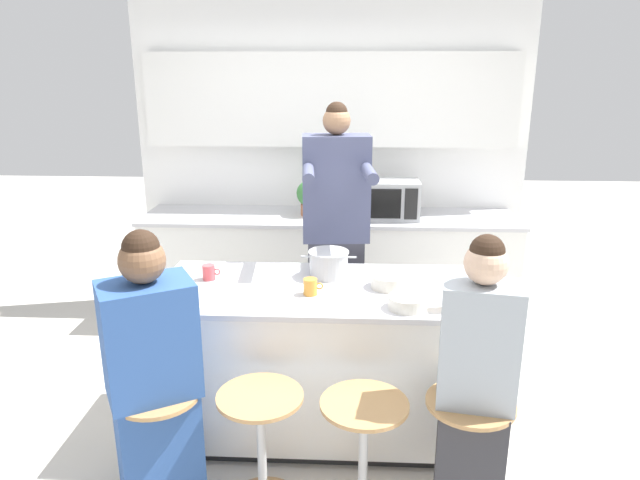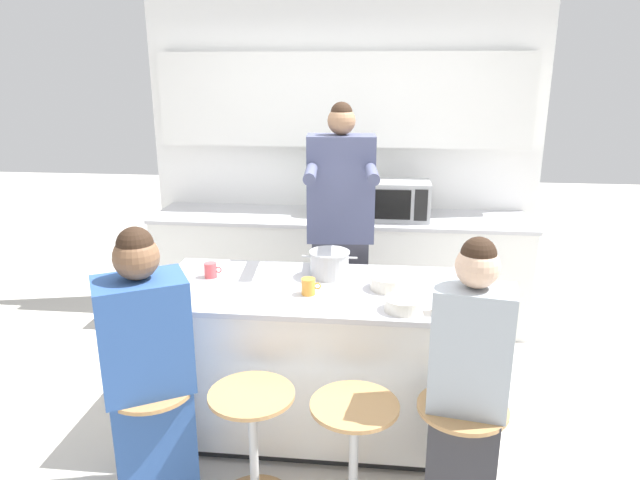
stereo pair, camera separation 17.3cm
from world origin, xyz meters
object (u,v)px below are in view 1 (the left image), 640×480
(cooking_pot, at_px, (329,264))
(juice_carton, at_px, (456,294))
(person_seated_near, at_px, (474,395))
(potted_plant, at_px, (310,196))
(coffee_cup_near, at_px, (209,272))
(kitchen_island, at_px, (319,358))
(person_cooking, at_px, (336,249))
(microwave, at_px, (384,199))
(bar_stool_leftmost, at_px, (161,440))
(banana_bunch, at_px, (172,295))
(bar_stool_center_left, at_px, (261,443))
(fruit_bowl, at_px, (407,302))
(bar_stool_rightmost, at_px, (467,450))
(bar_stool_center_right, at_px, (363,451))
(person_wrapped_blanket, at_px, (154,383))
(coffee_cup_far, at_px, (311,287))

(cooking_pot, height_order, juice_carton, juice_carton)
(person_seated_near, xyz_separation_m, potted_plant, (-0.90, 2.25, 0.42))
(coffee_cup_near, bearing_deg, kitchen_island, -7.61)
(person_cooking, distance_m, microwave, 1.00)
(bar_stool_leftmost, distance_m, coffee_cup_near, 0.96)
(banana_bunch, bearing_deg, potted_plant, 71.20)
(coffee_cup_near, bearing_deg, microwave, 53.06)
(banana_bunch, bearing_deg, bar_stool_center_left, -40.99)
(juice_carton, bearing_deg, person_cooking, 125.43)
(fruit_bowl, bearing_deg, coffee_cup_near, 162.01)
(bar_stool_center_left, distance_m, coffee_cup_near, 1.03)
(cooking_pot, bearing_deg, person_cooking, 85.90)
(fruit_bowl, bearing_deg, kitchen_island, 149.44)
(potted_plant, bearing_deg, bar_stool_rightmost, -68.50)
(banana_bunch, relative_size, potted_plant, 0.47)
(banana_bunch, bearing_deg, person_cooking, 43.89)
(juice_carton, bearing_deg, coffee_cup_near, 164.91)
(kitchen_island, relative_size, microwave, 3.28)
(microwave, bearing_deg, fruit_bowl, -89.39)
(microwave, bearing_deg, banana_bunch, -124.89)
(bar_stool_leftmost, height_order, potted_plant, potted_plant)
(kitchen_island, bearing_deg, bar_stool_center_left, -109.95)
(cooking_pot, bearing_deg, bar_stool_center_right, -77.43)
(person_cooking, xyz_separation_m, person_wrapped_blanket, (-0.81, -1.28, -0.26))
(kitchen_island, relative_size, potted_plant, 6.20)
(bar_stool_center_left, height_order, microwave, microwave)
(bar_stool_rightmost, relative_size, cooking_pot, 1.92)
(bar_stool_center_right, distance_m, microwave, 2.35)
(coffee_cup_far, bearing_deg, bar_stool_center_left, -109.88)
(potted_plant, bearing_deg, person_seated_near, -68.22)
(cooking_pot, bearing_deg, coffee_cup_far, -106.90)
(bar_stool_leftmost, bearing_deg, fruit_bowl, 18.62)
(person_cooking, relative_size, coffee_cup_near, 17.98)
(person_wrapped_blanket, relative_size, coffee_cup_far, 13.23)
(person_seated_near, bearing_deg, bar_stool_leftmost, -170.36)
(bar_stool_rightmost, relative_size, banana_bunch, 4.58)
(person_seated_near, bearing_deg, banana_bunch, 172.49)
(coffee_cup_near, relative_size, juice_carton, 0.56)
(kitchen_island, bearing_deg, potted_plant, 95.81)
(bar_stool_center_right, relative_size, coffee_cup_far, 5.84)
(person_cooking, relative_size, person_wrapped_blanket, 1.33)
(kitchen_island, height_order, person_seated_near, person_seated_near)
(bar_stool_center_right, bearing_deg, fruit_bowl, 62.96)
(kitchen_island, bearing_deg, microwave, 73.85)
(microwave, bearing_deg, person_seated_near, -82.35)
(banana_bunch, bearing_deg, bar_stool_rightmost, -17.21)
(banana_bunch, bearing_deg, coffee_cup_near, 66.73)
(fruit_bowl, bearing_deg, potted_plant, 108.59)
(kitchen_island, xyz_separation_m, person_cooking, (0.08, 0.61, 0.48))
(bar_stool_rightmost, bearing_deg, juice_carton, 93.10)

